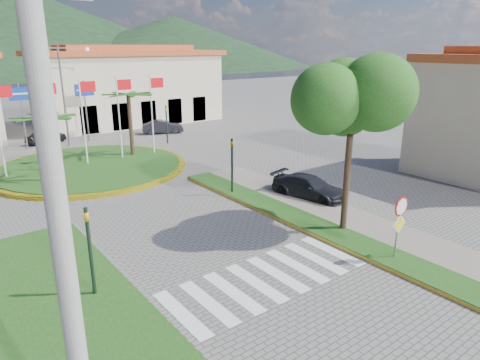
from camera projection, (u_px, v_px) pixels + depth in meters
ground at (355, 337)px, 12.24m from camera, size 160.00×160.00×0.00m
sidewalk_right at (410, 251)px, 17.22m from camera, size 4.00×28.00×0.15m
verge_right at (392, 259)px, 16.51m from camera, size 1.60×28.00×0.18m
median_left at (59, 317)px, 12.97m from camera, size 5.00×14.00×0.18m
crosswalk at (264, 279)px, 15.26m from camera, size 8.00×3.00×0.01m
roundabout_island at (91, 167)px, 28.83m from camera, size 12.70×12.70×6.00m
stop_sign at (400, 218)px, 16.03m from camera, size 0.80×0.11×2.65m
deciduous_tree at (352, 116)px, 17.66m from camera, size 3.60×3.60×6.80m
utility_pole at (67, 283)px, 6.53m from camera, size 0.32×0.32×9.00m
traffic_light_left at (90, 245)px, 13.55m from camera, size 0.15×0.18×3.20m
traffic_light_right at (232, 161)px, 23.35m from camera, size 0.15×0.18×3.20m
traffic_light_far at (167, 121)px, 35.97m from camera, size 0.18×0.15×3.20m
direction_sign_west at (21, 105)px, 33.44m from camera, size 1.60×0.14×5.20m
direction_sign_east at (85, 100)px, 36.35m from camera, size 1.60×0.14×5.20m
street_lamp_centre at (63, 91)px, 34.16m from camera, size 4.80×0.16×8.00m
building_right at (129, 85)px, 45.62m from camera, size 19.08×9.54×8.05m
hill_far_east at (174, 43)px, 152.33m from camera, size 120.00×120.00×18.00m
car_dark_a at (46, 136)px, 36.43m from camera, size 3.60×2.34×1.14m
car_dark_b at (163, 127)px, 40.49m from camera, size 4.01×2.66×1.25m
car_side_right at (309, 187)px, 23.22m from camera, size 2.63×4.55×1.24m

